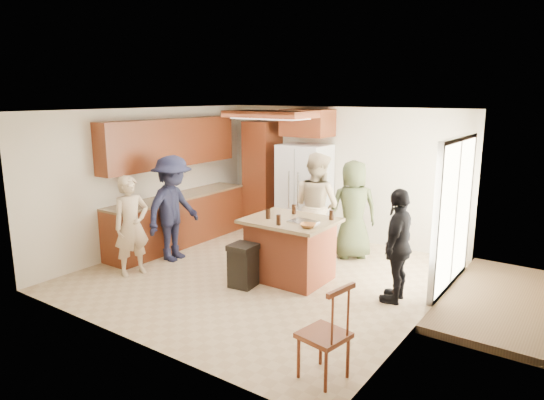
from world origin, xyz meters
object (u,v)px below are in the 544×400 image
Objects in this scene: kitchen_island at (290,249)px; trash_bin at (243,265)px; person_behind_left at (317,206)px; spindle_chair at (325,336)px; refrigerator at (304,192)px; person_counter at (173,208)px; person_front_left at (131,226)px; person_side_right at (398,246)px; person_behind_right at (353,210)px.

kitchen_island reaches higher than trash_bin.
spindle_chair is (1.87, -3.08, -0.45)m from person_behind_left.
kitchen_island is 2.03× the size of trash_bin.
person_counter is at bearing -114.78° from refrigerator.
person_behind_left is 1.00× the size of refrigerator.
person_counter is 1.77× the size of spindle_chair.
person_behind_left is (1.93, 2.27, 0.13)m from person_front_left.
person_counter reaches higher than kitchen_island.
person_behind_left is 1.81× the size of spindle_chair.
refrigerator reaches higher than person_side_right.
person_behind_left reaches higher than trash_bin.
trash_bin is at bearing -57.14° from person_front_left.
spindle_chair is at bearing -88.00° from person_front_left.
person_front_left is at bearing 7.82° from person_behind_right.
trash_bin is (-0.40, -0.63, -0.16)m from kitchen_island.
person_side_right reaches higher than trash_bin.
person_behind_right is 0.95× the size of person_counter.
person_side_right is 2.45× the size of trash_bin.
person_counter is (-1.92, -1.43, -0.02)m from person_behind_left.
kitchen_island is (2.10, 1.21, -0.30)m from person_front_left.
refrigerator is 2.77m from trash_bin.
person_counter is at bearing -86.79° from person_side_right.
person_front_left is 0.86× the size of refrigerator.
kitchen_island is at bearing 130.21° from spindle_chair.
person_behind_right is 0.93× the size of refrigerator.
person_side_right reaches higher than kitchen_island.
person_behind_left is at bearing -26.36° from person_front_left.
kitchen_island is at bearing -85.05° from person_counter.
refrigerator reaches higher than person_counter.
refrigerator is 1.41× the size of kitchen_island.
refrigerator is at bearing 115.97° from kitchen_island.
person_front_left is 1.85m from trash_bin.
person_counter is (0.02, 0.85, 0.11)m from person_front_left.
person_behind_right is at bearing 111.75° from spindle_chair.
trash_bin is at bearing 146.59° from spindle_chair.
person_counter is at bearing -2.93° from person_behind_right.
kitchen_island is at bearing -89.12° from person_side_right.
trash_bin is (-0.72, -2.07, -0.52)m from person_behind_right.
person_front_left is 3.93m from person_side_right.
person_behind_right is 1.52m from kitchen_island.
person_behind_left reaches higher than kitchen_island.
trash_bin is (0.58, -2.64, -0.58)m from refrigerator.
person_counter is 2.79× the size of trash_bin.
person_behind_left is 0.62m from person_behind_right.
person_front_left is 3.90m from spindle_chair.
person_behind_left is at bearing 121.20° from spindle_chair.
person_side_right is (1.27, -1.28, -0.06)m from person_behind_right.
person_behind_left is 1.02× the size of person_counter.
refrigerator is at bearing -130.64° from person_side_right.
person_side_right is 1.63m from kitchen_island.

